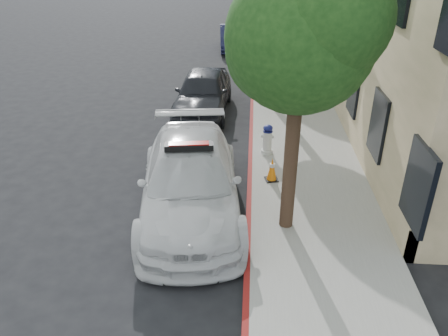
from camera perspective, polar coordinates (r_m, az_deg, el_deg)
name	(u,v)px	position (r m, az deg, el deg)	size (l,w,h in m)	color
ground	(174,182)	(11.93, -6.59, -1.85)	(120.00, 120.00, 0.00)	black
sidewalk	(286,78)	(21.06, 8.05, 11.50)	(3.20, 50.00, 0.15)	gray
curb_strip	(253,78)	(21.00, 3.78, 11.67)	(0.12, 50.00, 0.15)	maroon
tree_near	(302,37)	(8.38, 10.19, 16.48)	(2.92, 2.82, 5.62)	black
police_car	(190,180)	(10.28, -4.41, -1.63)	(3.02, 5.91, 1.79)	silver
parked_car_mid	(203,92)	(16.55, -2.73, 9.90)	(1.89, 4.69, 1.60)	black
parked_car_far	(233,38)	(26.89, 1.15, 16.62)	(1.47, 4.22, 1.39)	#151836
fire_hydrant	(267,139)	(13.02, 5.70, 3.73)	(0.38, 0.35, 0.90)	silver
traffic_cone	(272,169)	(11.58, 6.29, -0.17)	(0.40, 0.40, 0.64)	black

